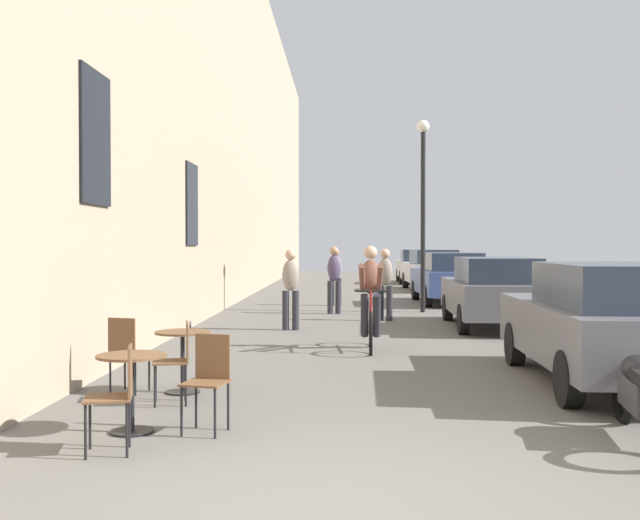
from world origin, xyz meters
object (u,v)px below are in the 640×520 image
object	(u,v)px
pedestrian_furthest	(335,273)
street_lamp	(423,191)
cafe_chair_mid_toward_street	(126,349)
parked_car_second	(493,291)
cafe_chair_near_toward_wall	(208,375)
cyclist_on_bicycle	(371,300)
parked_car_fourth	(432,269)
cafe_chair_near_toward_street	(117,391)
cafe_table_mid	(183,348)
parked_car_third	(449,277)
cafe_table_near	(132,376)
cafe_chair_mid_toward_wall	(178,356)
pedestrian_far	(334,276)
pedestrian_near	(291,285)
pedestrian_mid	(385,280)
parked_car_nearest	(607,322)
parked_car_fifth	(418,266)

from	to	relation	value
pedestrian_furthest	street_lamp	distance (m)	3.74
cafe_chair_mid_toward_street	parked_car_second	world-z (taller)	parked_car_second
cafe_chair_near_toward_wall	parked_car_second	distance (m)	9.76
cyclist_on_bicycle	parked_car_fourth	bearing A→B (deg)	79.76
pedestrian_furthest	parked_car_second	world-z (taller)	pedestrian_furthest
cafe_chair_mid_toward_street	cafe_chair_near_toward_street	bearing A→B (deg)	-75.33
cafe_chair_mid_toward_street	pedestrian_furthest	bearing A→B (deg)	79.72
cafe_chair_near_toward_street	parked_car_second	size ratio (longest dim) A/B	0.21
cafe_table_mid	cafe_chair_mid_toward_street	xyz separation A→B (m)	(-0.64, -0.07, -0.00)
cafe_chair_near_toward_street	parked_car_third	bearing A→B (deg)	72.58
cafe_table_near	cafe_chair_mid_toward_wall	bearing A→B (deg)	83.27
cafe_chair_near_toward_street	parked_car_third	xyz separation A→B (m)	(4.96, 15.83, 0.26)
pedestrian_far	parked_car_fourth	world-z (taller)	pedestrian_far
cafe_chair_near_toward_street	pedestrian_furthest	bearing A→B (deg)	83.76
cafe_chair_near_toward_street	cafe_chair_mid_toward_street	distance (m)	2.53
cafe_chair_mid_toward_wall	pedestrian_near	bearing A→B (deg)	84.05
cyclist_on_bicycle	parked_car_fourth	distance (m)	16.24
cafe_chair_mid_toward_wall	pedestrian_mid	xyz separation A→B (m)	(2.74, 8.94, 0.40)
street_lamp	parked_car_third	bearing A→B (deg)	69.12
cyclist_on_bicycle	pedestrian_near	bearing A→B (deg)	119.21
cafe_table_near	cafe_chair_near_toward_wall	xyz separation A→B (m)	(0.70, 0.07, -0.00)
cafe_chair_near_toward_wall	cafe_table_mid	bearing A→B (deg)	109.42
pedestrian_far	pedestrian_furthest	xyz separation A→B (m)	(0.00, 2.52, -0.04)
parked_car_second	pedestrian_furthest	bearing A→B (deg)	120.93
cafe_chair_near_toward_street	parked_car_fourth	distance (m)	22.83
cafe_table_near	parked_car_fourth	bearing A→B (deg)	76.22
pedestrian_near	pedestrian_mid	xyz separation A→B (m)	(2.01, 1.91, -0.00)
cafe_chair_near_toward_wall	pedestrian_near	distance (m)	8.22
pedestrian_near	parked_car_nearest	size ratio (longest dim) A/B	0.38
cafe_chair_near_toward_street	cafe_chair_near_toward_wall	distance (m)	0.97
pedestrian_near	pedestrian_furthest	bearing A→B (deg)	82.15
cafe_table_near	cafe_chair_near_toward_street	bearing A→B (deg)	-83.72
cyclist_on_bicycle	parked_car_fifth	world-z (taller)	cyclist_on_bicycle
cafe_chair_mid_toward_street	pedestrian_near	bearing A→B (deg)	77.48
cafe_table_mid	parked_car_nearest	xyz separation A→B (m)	(5.10, 0.60, 0.26)
cafe_table_near	cafe_chair_mid_toward_street	world-z (taller)	cafe_chair_mid_toward_street
parked_car_second	parked_car_fifth	size ratio (longest dim) A/B	0.97
cafe_table_near	parked_car_second	size ratio (longest dim) A/B	0.17
pedestrian_far	cafe_chair_mid_toward_wall	bearing A→B (deg)	-98.42
cafe_table_mid	pedestrian_mid	bearing A→B (deg)	71.34
parked_car_fourth	pedestrian_mid	bearing A→B (deg)	-101.90
parked_car_fifth	parked_car_fourth	bearing A→B (deg)	-90.06
pedestrian_far	parked_car_third	size ratio (longest dim) A/B	0.39
cafe_table_mid	pedestrian_furthest	world-z (taller)	pedestrian_furthest
street_lamp	cafe_table_mid	bearing A→B (deg)	-110.36
cafe_chair_mid_toward_street	parked_car_fourth	world-z (taller)	parked_car_fourth
cafe_chair_mid_toward_wall	parked_car_third	bearing A→B (deg)	70.62
pedestrian_mid	parked_car_second	world-z (taller)	pedestrian_mid
pedestrian_mid	parked_car_second	size ratio (longest dim) A/B	0.39
cafe_table_mid	parked_car_nearest	world-z (taller)	parked_car_nearest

